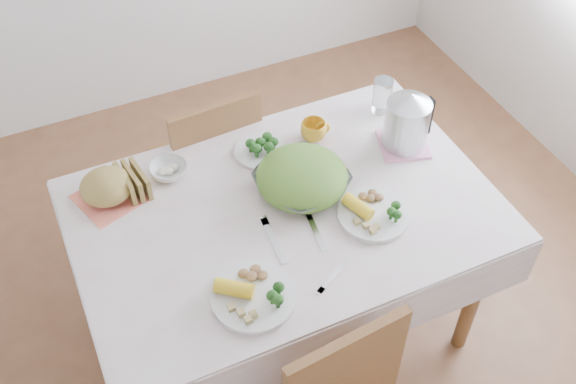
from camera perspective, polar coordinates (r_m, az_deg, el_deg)
name	(u,v)px	position (r m, az deg, el deg)	size (l,w,h in m)	color
floor	(286,325)	(3.02, -0.19, -11.16)	(3.60, 3.60, 0.00)	brown
dining_table	(286,273)	(2.71, -0.21, -6.90)	(1.40, 0.90, 0.75)	brown
tablecloth	(285,210)	(2.42, -0.23, -1.50)	(1.50, 1.00, 0.01)	silver
chair_far	(205,159)	(3.05, -7.00, 2.78)	(0.41, 0.41, 0.90)	brown
salad_bowl	(302,182)	(2.45, 1.17, 0.83)	(0.32, 0.32, 0.08)	white
dinner_plate_left	(254,297)	(2.16, -2.92, -8.87)	(0.28, 0.28, 0.02)	white
dinner_plate_right	(373,215)	(2.40, 7.24, -1.91)	(0.26, 0.26, 0.02)	white
broccoli_plate	(261,151)	(2.61, -2.32, 3.45)	(0.21, 0.21, 0.02)	beige
napkin	(110,198)	(2.53, -14.86, -0.48)	(0.22, 0.22, 0.00)	#FF795F
bread_loaf	(107,187)	(2.49, -15.10, 0.40)	(0.19, 0.18, 0.11)	olive
fruit_bowl	(169,170)	(2.56, -10.06, 1.83)	(0.14, 0.14, 0.04)	white
yellow_mug	(313,131)	(2.66, 2.17, 5.21)	(0.10, 0.10, 0.08)	gold
glass_tumbler	(382,97)	(2.80, 7.96, 7.95)	(0.08, 0.08, 0.15)	white
pink_tray	(403,144)	(2.68, 9.72, 4.03)	(0.18, 0.18, 0.01)	pink
electric_kettle	(407,122)	(2.61, 10.02, 5.86)	(0.17, 0.17, 0.24)	#B2B5BA
fork_left	(274,241)	(2.31, -1.20, -4.14)	(0.03, 0.22, 0.00)	silver
fork_right	(316,233)	(2.34, 2.41, -3.45)	(0.02, 0.18, 0.00)	silver
knife	(333,276)	(2.23, 3.83, -7.13)	(0.02, 0.16, 0.00)	silver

